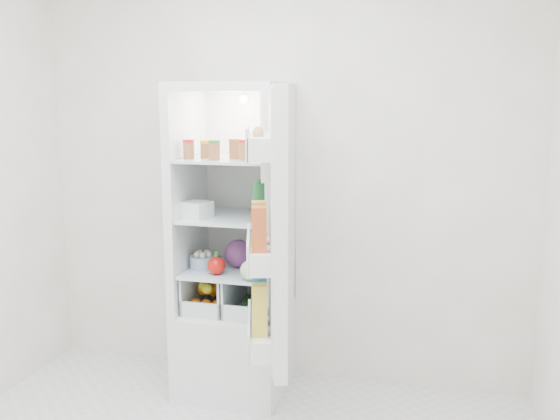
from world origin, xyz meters
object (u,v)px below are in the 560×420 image
(refrigerator, at_px, (237,279))
(mushroom_bowl, at_px, (203,262))
(fridge_door, at_px, (272,233))
(red_cabbage, at_px, (239,254))

(refrigerator, bearing_deg, mushroom_bowl, -146.33)
(refrigerator, relative_size, fridge_door, 1.38)
(refrigerator, bearing_deg, fridge_door, -58.23)
(red_cabbage, xyz_separation_m, fridge_door, (0.36, -0.59, 0.26))
(fridge_door, bearing_deg, red_cabbage, 14.88)
(mushroom_bowl, bearing_deg, fridge_door, -43.02)
(mushroom_bowl, height_order, fridge_door, fridge_door)
(red_cabbage, bearing_deg, fridge_door, -58.42)
(red_cabbage, xyz_separation_m, mushroom_bowl, (-0.19, -0.07, -0.05))
(refrigerator, relative_size, red_cabbage, 11.05)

